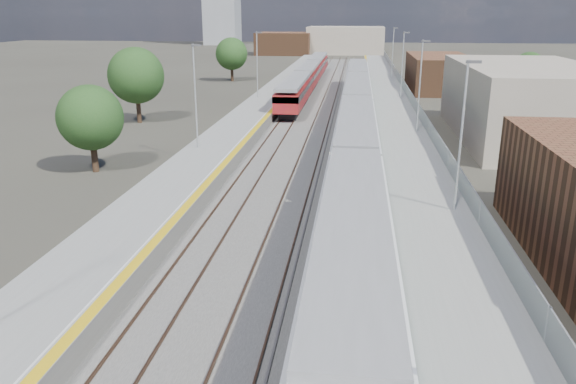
# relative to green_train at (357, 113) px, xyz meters

# --- Properties ---
(ground) EXTENTS (320.00, 320.00, 0.00)m
(ground) POSITION_rel_green_train_xyz_m (-1.50, 6.81, -2.23)
(ground) COLOR #47443A
(ground) RESTS_ON ground
(ballast_bed) EXTENTS (10.50, 155.00, 0.06)m
(ballast_bed) POSITION_rel_green_train_xyz_m (-3.75, 9.31, -2.20)
(ballast_bed) COLOR #565451
(ballast_bed) RESTS_ON ground
(tracks) EXTENTS (8.96, 160.00, 0.17)m
(tracks) POSITION_rel_green_train_xyz_m (-3.15, 10.99, -2.12)
(tracks) COLOR #4C3323
(tracks) RESTS_ON ground
(platform_right) EXTENTS (4.70, 155.00, 8.52)m
(platform_right) POSITION_rel_green_train_xyz_m (3.78, 9.30, -1.70)
(platform_right) COLOR slate
(platform_right) RESTS_ON ground
(platform_left) EXTENTS (4.30, 155.00, 8.52)m
(platform_left) POSITION_rel_green_train_xyz_m (-10.55, 9.30, -1.71)
(platform_left) COLOR slate
(platform_left) RESTS_ON ground
(buildings) EXTENTS (72.00, 185.50, 40.00)m
(buildings) POSITION_rel_green_train_xyz_m (-19.62, 95.41, 8.47)
(buildings) COLOR brown
(buildings) RESTS_ON ground
(green_train) EXTENTS (2.88, 80.13, 3.17)m
(green_train) POSITION_rel_green_train_xyz_m (0.00, 0.00, 0.00)
(green_train) COLOR black
(green_train) RESTS_ON ground
(red_train) EXTENTS (2.66, 54.03, 3.36)m
(red_train) POSITION_rel_green_train_xyz_m (-7.00, 32.83, -0.25)
(red_train) COLOR black
(red_train) RESTS_ON ground
(tree_a) EXTENTS (4.46, 4.46, 6.04)m
(tree_a) POSITION_rel_green_train_xyz_m (-17.99, -13.07, 1.57)
(tree_a) COLOR #382619
(tree_a) RESTS_ON ground
(tree_b) EXTENTS (5.50, 5.50, 7.45)m
(tree_b) POSITION_rel_green_train_xyz_m (-21.72, 4.88, 2.46)
(tree_b) COLOR #382619
(tree_b) RESTS_ON ground
(tree_c) EXTENTS (5.06, 5.06, 6.86)m
(tree_c) POSITION_rel_green_train_xyz_m (-20.07, 40.93, 2.09)
(tree_c) COLOR #382619
(tree_c) RESTS_ON ground
(tree_d) EXTENTS (4.21, 4.21, 5.71)m
(tree_d) POSITION_rel_green_train_xyz_m (22.41, 29.80, 1.36)
(tree_d) COLOR #382619
(tree_d) RESTS_ON ground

